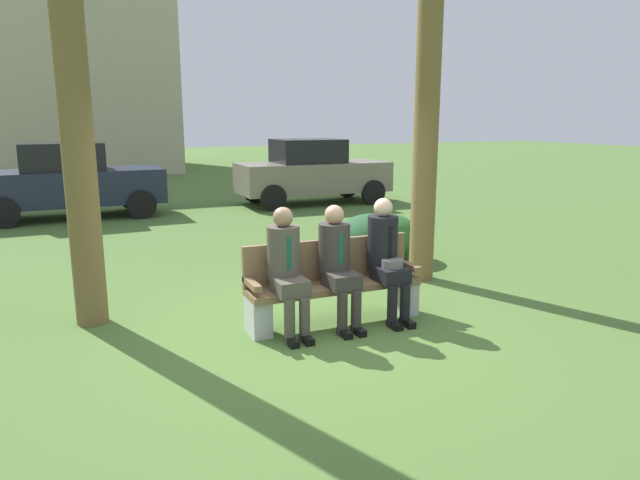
{
  "coord_description": "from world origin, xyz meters",
  "views": [
    {
      "loc": [
        -2.23,
        -5.22,
        2.2
      ],
      "look_at": [
        0.28,
        0.6,
        0.85
      ],
      "focal_mm": 32.09,
      "sensor_mm": 36.0,
      "label": 1
    }
  ],
  "objects_px": {
    "shrub_near_bench": "(385,237)",
    "seated_man_left": "(286,264)",
    "parked_car_near": "(70,181)",
    "shrub_mid_lawn": "(372,237)",
    "seated_man_right": "(386,253)",
    "seated_man_middle": "(338,260)",
    "parked_car_far": "(312,172)",
    "park_bench": "(332,284)",
    "building_backdrop": "(42,58)"
  },
  "relations": [
    {
      "from": "shrub_near_bench",
      "to": "seated_man_left",
      "type": "bearing_deg",
      "value": -136.66
    },
    {
      "from": "seated_man_left",
      "to": "parked_car_near",
      "type": "relative_size",
      "value": 0.33
    },
    {
      "from": "shrub_mid_lawn",
      "to": "shrub_near_bench",
      "type": "bearing_deg",
      "value": -6.92
    },
    {
      "from": "seated_man_right",
      "to": "shrub_near_bench",
      "type": "xyz_separation_m",
      "value": [
        1.36,
        2.39,
        -0.38
      ]
    },
    {
      "from": "shrub_near_bench",
      "to": "parked_car_near",
      "type": "bearing_deg",
      "value": 126.38
    },
    {
      "from": "parked_car_near",
      "to": "seated_man_middle",
      "type": "bearing_deg",
      "value": -73.14
    },
    {
      "from": "parked_car_near",
      "to": "parked_car_far",
      "type": "distance_m",
      "value": 5.81
    },
    {
      "from": "seated_man_right",
      "to": "shrub_near_bench",
      "type": "height_order",
      "value": "seated_man_right"
    },
    {
      "from": "parked_car_far",
      "to": "parked_car_near",
      "type": "bearing_deg",
      "value": 178.96
    },
    {
      "from": "park_bench",
      "to": "shrub_near_bench",
      "type": "relative_size",
      "value": 1.66
    },
    {
      "from": "shrub_near_bench",
      "to": "building_backdrop",
      "type": "relative_size",
      "value": 0.11
    },
    {
      "from": "park_bench",
      "to": "seated_man_right",
      "type": "bearing_deg",
      "value": -12.09
    },
    {
      "from": "park_bench",
      "to": "shrub_mid_lawn",
      "type": "bearing_deg",
      "value": 52.94
    },
    {
      "from": "shrub_near_bench",
      "to": "shrub_mid_lawn",
      "type": "relative_size",
      "value": 0.99
    },
    {
      "from": "park_bench",
      "to": "shrub_mid_lawn",
      "type": "relative_size",
      "value": 1.65
    },
    {
      "from": "shrub_near_bench",
      "to": "parked_car_near",
      "type": "distance_m",
      "value": 7.67
    },
    {
      "from": "seated_man_right",
      "to": "building_backdrop",
      "type": "relative_size",
      "value": 0.13
    },
    {
      "from": "parked_car_far",
      "to": "building_backdrop",
      "type": "height_order",
      "value": "building_backdrop"
    },
    {
      "from": "parked_car_near",
      "to": "parked_car_far",
      "type": "bearing_deg",
      "value": -1.04
    },
    {
      "from": "seated_man_middle",
      "to": "shrub_mid_lawn",
      "type": "bearing_deg",
      "value": 54.43
    },
    {
      "from": "seated_man_left",
      "to": "seated_man_right",
      "type": "relative_size",
      "value": 0.98
    },
    {
      "from": "seated_man_middle",
      "to": "parked_car_near",
      "type": "distance_m",
      "value": 8.94
    },
    {
      "from": "seated_man_left",
      "to": "seated_man_middle",
      "type": "bearing_deg",
      "value": -0.13
    },
    {
      "from": "seated_man_left",
      "to": "seated_man_right",
      "type": "xyz_separation_m",
      "value": [
        1.17,
        -0.0,
        0.01
      ]
    },
    {
      "from": "seated_man_left",
      "to": "park_bench",
      "type": "bearing_deg",
      "value": 12.16
    },
    {
      "from": "seated_man_left",
      "to": "shrub_mid_lawn",
      "type": "bearing_deg",
      "value": 46.3
    },
    {
      "from": "park_bench",
      "to": "seated_man_left",
      "type": "relative_size",
      "value": 1.47
    },
    {
      "from": "parked_car_near",
      "to": "building_backdrop",
      "type": "bearing_deg",
      "value": 92.95
    },
    {
      "from": "seated_man_right",
      "to": "parked_car_near",
      "type": "distance_m",
      "value": 9.13
    },
    {
      "from": "parked_car_near",
      "to": "seated_man_right",
      "type": "bearing_deg",
      "value": -69.57
    },
    {
      "from": "seated_man_middle",
      "to": "seated_man_right",
      "type": "bearing_deg",
      "value": -0.18
    },
    {
      "from": "seated_man_right",
      "to": "building_backdrop",
      "type": "height_order",
      "value": "building_backdrop"
    },
    {
      "from": "seated_man_middle",
      "to": "seated_man_right",
      "type": "distance_m",
      "value": 0.59
    },
    {
      "from": "parked_car_far",
      "to": "seated_man_left",
      "type": "bearing_deg",
      "value": -114.21
    },
    {
      "from": "parked_car_far",
      "to": "shrub_mid_lawn",
      "type": "bearing_deg",
      "value": -103.89
    },
    {
      "from": "park_bench",
      "to": "shrub_near_bench",
      "type": "xyz_separation_m",
      "value": [
        1.95,
        2.26,
        -0.06
      ]
    },
    {
      "from": "park_bench",
      "to": "shrub_mid_lawn",
      "type": "distance_m",
      "value": 2.87
    },
    {
      "from": "shrub_mid_lawn",
      "to": "parked_car_far",
      "type": "distance_m",
      "value": 6.23
    },
    {
      "from": "park_bench",
      "to": "shrub_near_bench",
      "type": "bearing_deg",
      "value": 49.21
    },
    {
      "from": "seated_man_right",
      "to": "shrub_near_bench",
      "type": "bearing_deg",
      "value": 60.42
    },
    {
      "from": "seated_man_middle",
      "to": "building_backdrop",
      "type": "height_order",
      "value": "building_backdrop"
    },
    {
      "from": "seated_man_right",
      "to": "parked_car_far",
      "type": "distance_m",
      "value": 8.85
    },
    {
      "from": "parked_car_far",
      "to": "seated_man_middle",
      "type": "bearing_deg",
      "value": -110.86
    },
    {
      "from": "parked_car_near",
      "to": "parked_car_far",
      "type": "relative_size",
      "value": 1.02
    },
    {
      "from": "park_bench",
      "to": "shrub_mid_lawn",
      "type": "xyz_separation_m",
      "value": [
        1.73,
        2.29,
        -0.05
      ]
    },
    {
      "from": "seated_man_right",
      "to": "shrub_mid_lawn",
      "type": "height_order",
      "value": "seated_man_right"
    },
    {
      "from": "park_bench",
      "to": "shrub_near_bench",
      "type": "height_order",
      "value": "park_bench"
    },
    {
      "from": "park_bench",
      "to": "parked_car_near",
      "type": "distance_m",
      "value": 8.82
    },
    {
      "from": "building_backdrop",
      "to": "seated_man_left",
      "type": "bearing_deg",
      "value": -83.07
    },
    {
      "from": "shrub_mid_lawn",
      "to": "parked_car_near",
      "type": "distance_m",
      "value": 7.52
    }
  ]
}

